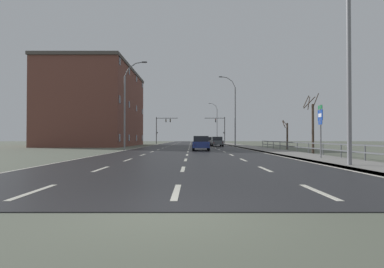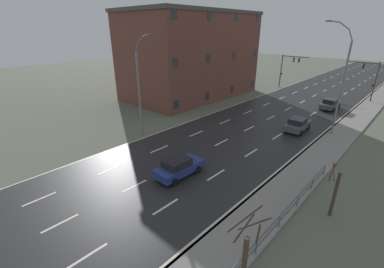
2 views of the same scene
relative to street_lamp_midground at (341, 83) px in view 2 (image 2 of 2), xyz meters
name	(u,v)px [view 2 (image 2 of 2)]	position (x,y,z in m)	size (l,w,h in m)	color
ground_plane	(280,113)	(-7.42, 3.46, -5.76)	(160.00, 160.00, 0.12)	#5B6051
road_asphalt_strip	(312,97)	(-7.42, 15.46, -5.69)	(14.00, 120.00, 0.03)	#232326
sidewalk_right	(369,106)	(1.01, 15.46, -5.64)	(3.00, 120.00, 0.12)	gray
street_lamp_midground	(341,83)	(0.00, 0.00, 0.00)	(2.82, 0.24, 11.70)	slate
street_lamp_left_bank	(140,90)	(-14.84, -14.48, -0.59)	(2.72, 0.24, 10.48)	slate
traffic_signal_right	(371,76)	(-0.33, 18.88, -1.65)	(4.71, 0.36, 6.20)	#38383A
traffic_signal_left	(288,66)	(-14.11, 19.61, -1.41)	(5.04, 0.36, 6.25)	#38383A
car_near_right	(179,167)	(-6.07, -17.62, -4.89)	(1.91, 4.14, 1.57)	navy
car_distant	(298,124)	(-3.05, -1.59, -4.89)	(1.95, 4.16, 1.57)	#474C51
car_far_left	(330,104)	(-3.00, 10.08, -4.89)	(1.93, 4.15, 1.57)	#474C51
brick_building	(191,55)	(-23.81, 2.84, 1.09)	(12.97, 22.38, 13.55)	brown
bare_tree_mid	(334,192)	(4.23, -14.41, -3.96)	(0.63, 1.07, 3.54)	#423328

